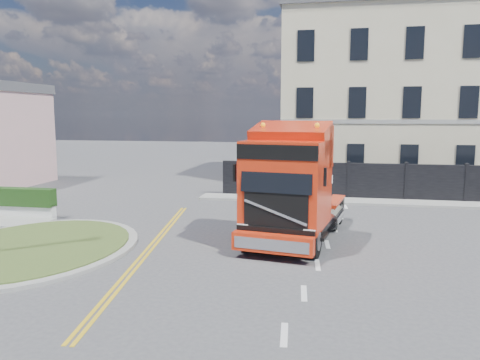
# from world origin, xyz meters

# --- Properties ---
(ground) EXTENTS (120.00, 120.00, 0.00)m
(ground) POSITION_xyz_m (0.00, 0.00, 0.00)
(ground) COLOR #424244
(ground) RESTS_ON ground
(traffic_island) EXTENTS (6.80, 6.80, 0.17)m
(traffic_island) POSITION_xyz_m (-7.00, -3.00, 0.08)
(traffic_island) COLOR gray
(traffic_island) RESTS_ON ground
(hoarding_fence) EXTENTS (18.80, 0.25, 2.00)m
(hoarding_fence) POSITION_xyz_m (6.55, 9.00, 1.00)
(hoarding_fence) COLOR black
(hoarding_fence) RESTS_ON ground
(georgian_building) EXTENTS (12.30, 10.30, 12.80)m
(georgian_building) POSITION_xyz_m (6.00, 16.50, 5.77)
(georgian_building) COLOR beige
(georgian_building) RESTS_ON ground
(pavement_far) EXTENTS (20.00, 1.60, 0.12)m
(pavement_far) POSITION_xyz_m (6.00, 8.10, 0.06)
(pavement_far) COLOR gray
(pavement_far) RESTS_ON ground
(truck) EXTENTS (3.74, 7.39, 4.23)m
(truck) POSITION_xyz_m (1.63, -0.36, 1.89)
(truck) COLOR black
(truck) RESTS_ON ground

